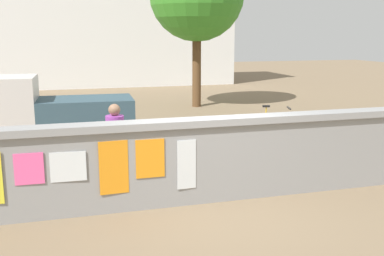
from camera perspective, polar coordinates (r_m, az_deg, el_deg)
ground at (r=15.65m, az=-7.00°, el=1.06°), size 60.00×60.00×0.00m
poster_wall at (r=7.86m, az=2.03°, el=-3.88°), size 8.48×0.42×1.48m
auto_rickshaw_truck at (r=12.12m, az=-17.01°, el=1.84°), size 3.66×1.66×1.85m
motorcycle at (r=10.63m, az=10.08°, el=-1.56°), size 1.90×0.56×0.87m
bicycle_near at (r=9.18m, az=-0.85°, el=-4.15°), size 1.71×0.44×0.95m
bicycle_far at (r=12.76m, az=9.92°, el=0.21°), size 1.65×0.62×0.95m
person_walking at (r=8.56m, az=-9.64°, el=-1.18°), size 0.48×0.48×1.62m
building_background at (r=27.10m, az=-10.47°, el=13.58°), size 14.09×4.69×7.62m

